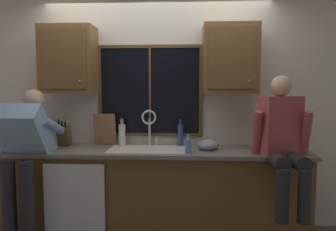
{
  "coord_description": "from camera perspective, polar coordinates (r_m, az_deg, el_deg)",
  "views": [
    {
      "loc": [
        0.31,
        -3.56,
        1.56
      ],
      "look_at": [
        0.14,
        -0.3,
        1.28
      ],
      "focal_mm": 33.86,
      "sensor_mm": 36.0,
      "label": 1
    }
  ],
  "objects": [
    {
      "name": "window_frame_right",
      "position": [
        3.54,
        5.93,
        4.4
      ],
      "size": [
        0.04,
        0.02,
        0.95
      ],
      "primitive_type": "cube",
      "color": "brown"
    },
    {
      "name": "sink",
      "position": [
        3.36,
        -3.73,
        -7.7
      ],
      "size": [
        0.8,
        0.46,
        0.21
      ],
      "color": "white",
      "rests_on": "lower_cabinet_run"
    },
    {
      "name": "cutting_board",
      "position": [
        3.61,
        -11.28,
        -2.48
      ],
      "size": [
        0.24,
        0.09,
        0.36
      ],
      "primitive_type": "cube",
      "rotation": [
        0.21,
        0.0,
        0.0
      ],
      "color": "#997047",
      "rests_on": "countertop"
    },
    {
      "name": "window_frame_top",
      "position": [
        3.59,
        -3.3,
        12.31
      ],
      "size": [
        1.17,
        0.02,
        0.04
      ],
      "primitive_type": "cube",
      "color": "brown"
    },
    {
      "name": "upper_cabinet_left",
      "position": [
        3.62,
        -17.45,
        9.51
      ],
      "size": [
        0.56,
        0.36,
        0.72
      ],
      "color": "brown"
    },
    {
      "name": "window_frame_left",
      "position": [
        3.66,
        -12.15,
        4.33
      ],
      "size": [
        0.03,
        0.02,
        0.95
      ],
      "primitive_type": "cube",
      "color": "brown"
    },
    {
      "name": "lower_cabinet_run",
      "position": [
        3.47,
        -2.41,
        -13.86
      ],
      "size": [
        3.11,
        0.58,
        0.88
      ],
      "primitive_type": "cube",
      "color": "brown",
      "rests_on": "floor"
    },
    {
      "name": "soap_dispenser",
      "position": [
        3.12,
        3.61,
        -5.52
      ],
      "size": [
        0.06,
        0.07,
        0.19
      ],
      "color": "#668CCC",
      "rests_on": "countertop"
    },
    {
      "name": "back_wall",
      "position": [
        3.64,
        -1.95,
        0.5
      ],
      "size": [
        5.51,
        0.12,
        2.55
      ],
      "primitive_type": "cube",
      "color": "silver",
      "rests_on": "floor"
    },
    {
      "name": "person_standing",
      "position": [
        3.39,
        -24.47,
        -5.75
      ],
      "size": [
        0.53,
        0.7,
        1.55
      ],
      "color": "#262628",
      "rests_on": "floor"
    },
    {
      "name": "countertop",
      "position": [
        3.33,
        -2.48,
        -6.46
      ],
      "size": [
        3.17,
        0.62,
        0.04
      ],
      "primitive_type": "cube",
      "color": "slate",
      "rests_on": "lower_cabinet_run"
    },
    {
      "name": "bottle_green_glass",
      "position": [
        3.51,
        2.24,
        -3.41
      ],
      "size": [
        0.06,
        0.06,
        0.31
      ],
      "color": "#334C8C",
      "rests_on": "countertop"
    },
    {
      "name": "knife_block",
      "position": [
        3.68,
        -18.18,
        -3.57
      ],
      "size": [
        0.12,
        0.18,
        0.32
      ],
      "color": "brown",
      "rests_on": "countertop"
    },
    {
      "name": "upper_cabinet_right",
      "position": [
        3.43,
        11.1,
        9.91
      ],
      "size": [
        0.56,
        0.36,
        0.72
      ],
      "color": "brown"
    },
    {
      "name": "mixing_bowl",
      "position": [
        3.33,
        7.19,
        -5.26
      ],
      "size": [
        0.23,
        0.23,
        0.11
      ],
      "primitive_type": "ellipsoid",
      "color": "#8C99A8",
      "rests_on": "countertop"
    },
    {
      "name": "window_mullion_center",
      "position": [
        3.56,
        -3.27,
        4.42
      ],
      "size": [
        0.02,
        0.02,
        0.95
      ],
      "primitive_type": "cube",
      "color": "brown"
    },
    {
      "name": "window_frame_bottom",
      "position": [
        3.6,
        -3.22,
        -3.45
      ],
      "size": [
        1.17,
        0.02,
        0.04
      ],
      "primitive_type": "cube",
      "color": "brown"
    },
    {
      "name": "window_glass",
      "position": [
        3.57,
        -3.25,
        4.42
      ],
      "size": [
        1.1,
        0.02,
        0.95
      ],
      "primitive_type": "cube",
      "color": "black"
    },
    {
      "name": "faucet",
      "position": [
        3.48,
        -3.29,
        -1.4
      ],
      "size": [
        0.18,
        0.09,
        0.4
      ],
      "color": "silver",
      "rests_on": "countertop"
    },
    {
      "name": "person_sitting_on_counter",
      "position": [
        3.16,
        19.96,
        -3.63
      ],
      "size": [
        0.54,
        0.66,
        1.26
      ],
      "color": "#262628",
      "rests_on": "countertop"
    },
    {
      "name": "bottle_tall_clear",
      "position": [
        3.54,
        -8.26,
        -3.37
      ],
      "size": [
        0.07,
        0.07,
        0.31
      ],
      "color": "silver",
      "rests_on": "countertop"
    },
    {
      "name": "dishwasher_front",
      "position": [
        3.32,
        -16.5,
        -14.59
      ],
      "size": [
        0.6,
        0.02,
        0.74
      ],
      "primitive_type": "cube",
      "color": "white"
    }
  ]
}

